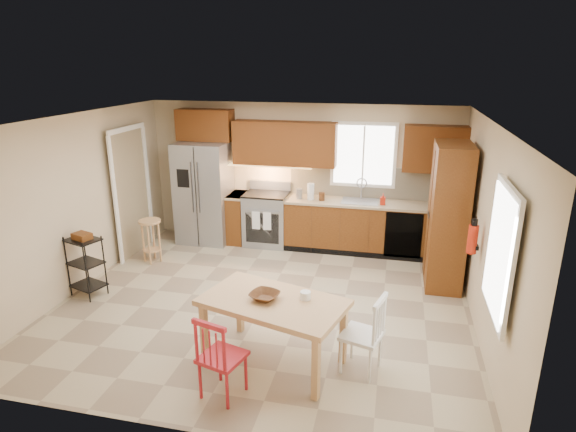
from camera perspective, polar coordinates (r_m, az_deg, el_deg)
The scene contains 33 objects.
floor at distance 6.77m, azimuth -2.82°, elevation -10.18°, with size 5.50×5.50×0.00m, color tan.
ceiling at distance 6.01m, azimuth -3.19°, elevation 11.32°, with size 5.50×5.00×0.02m, color silver.
wall_back at distance 8.63m, azimuth 1.49°, elevation 4.96°, with size 5.50×0.02×2.50m, color #CCB793.
wall_front at distance 4.12m, azimuth -12.55°, elevation -10.68°, with size 5.50×0.02×2.50m, color #CCB793.
wall_left at distance 7.48m, azimuth -23.73°, elevation 1.37°, with size 0.02×5.00×2.50m, color #CCB793.
wall_right at distance 6.17m, azimuth 22.46°, elevation -1.83°, with size 0.02×5.00×2.50m, color #CCB793.
refrigerator at distance 8.85m, azimuth -9.89°, elevation 2.76°, with size 0.92×0.75×1.82m, color gray.
range_stove at distance 8.67m, azimuth -2.53°, elevation -0.42°, with size 0.76×0.63×0.92m, color gray.
base_cabinet_narrow at distance 8.84m, azimuth -5.94°, elevation -0.20°, with size 0.30×0.60×0.90m, color brown.
base_cabinet_run at distance 8.41m, azimuth 9.69°, elevation -1.32°, with size 2.92×0.60×0.90m, color brown.
dishwasher at distance 8.13m, azimuth 13.50°, elevation -2.25°, with size 0.60×0.02×0.78m, color black.
backsplash at distance 8.48m, azimuth 10.07°, elevation 3.93°, with size 2.92×0.03×0.55m, color beige.
upper_over_fridge at distance 8.80m, azimuth -9.81°, elevation 10.59°, with size 1.00×0.35×0.55m, color #5F2D0F.
upper_left_block at distance 8.40m, azimuth -0.41°, elevation 8.61°, with size 1.80×0.35×0.75m, color #5F2D0F.
upper_right_block at distance 8.21m, azimuth 17.01°, elevation 7.61°, with size 1.00×0.35×0.75m, color #5F2D0F.
window_back at distance 8.38m, azimuth 8.94°, elevation 7.16°, with size 1.12×0.04×1.12m, color white.
sink at distance 8.30m, azimuth 8.53°, elevation 1.45°, with size 0.62×0.46×0.16m, color gray.
undercab_glow at distance 8.52m, azimuth -2.41°, elevation 6.02°, with size 1.60×0.30×0.01m, color #FFBF66.
soap_bottle at distance 8.15m, azimuth 11.18°, elevation 1.98°, with size 0.09×0.09×0.19m, color #B51F0C.
paper_towel at distance 8.30m, azimuth 2.70°, elevation 2.92°, with size 0.12×0.12×0.28m, color white.
canister_steel at distance 8.35m, azimuth 1.34°, elevation 2.67°, with size 0.11×0.11×0.18m, color gray.
canister_wood at distance 8.26m, azimuth 4.02°, elevation 2.32°, with size 0.10×0.10×0.14m, color #523015.
pantry at distance 7.31m, azimuth 18.40°, elevation -0.02°, with size 0.50×0.95×2.10m, color brown.
fire_extinguisher at distance 6.33m, azimuth 21.03°, elevation -2.59°, with size 0.12×0.12×0.36m, color #B51F0C.
window_right at distance 5.02m, azimuth 23.92°, elevation -3.98°, with size 0.04×1.02×1.32m, color white.
doorway at distance 8.53m, azimuth -18.09°, elevation 2.53°, with size 0.04×0.95×2.10m, color #8C7A59.
dining_table at distance 5.41m, azimuth -1.73°, elevation -13.53°, with size 1.52×0.85×0.74m, color tan, non-canonical shape.
chair_red at distance 4.94m, azimuth -7.79°, elevation -16.05°, with size 0.42×0.42×0.89m, color #AA1A22, non-canonical shape.
chair_white at distance 5.29m, azimuth 8.72°, elevation -13.60°, with size 0.42×0.42×0.89m, color white, non-canonical shape.
table_bowl at distance 5.24m, azimuth -2.79°, elevation -9.87°, with size 0.31×0.31×0.08m, color #523015.
table_jar at distance 5.22m, azimuth 2.07°, elevation -9.60°, with size 0.11×0.11×0.13m, color white.
bar_stool at distance 8.23m, azimuth -15.89°, elevation -2.87°, with size 0.35×0.35×0.73m, color tan, non-canonical shape.
utility_cart at distance 7.35m, azimuth -22.80°, elevation -5.49°, with size 0.44×0.34×0.88m, color black, non-canonical shape.
Camera 1 is at (1.64, -5.74, 3.20)m, focal length 30.00 mm.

